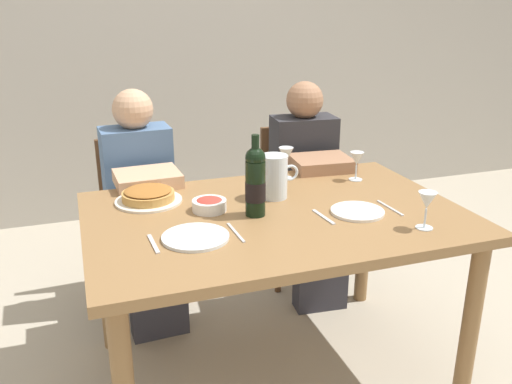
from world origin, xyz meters
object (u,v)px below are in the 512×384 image
at_px(wine_glass_right_diner, 427,202).
at_px(dining_table, 276,233).
at_px(wine_bottle, 255,181).
at_px(baked_tart, 148,196).
at_px(salad_bowl, 209,204).
at_px(dinner_plate_left_setting, 357,211).
at_px(chair_left, 137,208).
at_px(water_pitcher, 274,179).
at_px(diner_left, 144,202).
at_px(chair_right, 295,192).
at_px(diner_right, 309,186).
at_px(wine_glass_centre, 286,156).
at_px(dinner_plate_right_setting, 195,237).
at_px(wine_glass_left_diner, 357,160).

bearing_deg(wine_glass_right_diner, dining_table, 144.78).
relative_size(wine_bottle, baked_tart, 1.16).
xyz_separation_m(dining_table, salad_bowl, (-0.25, 0.10, 0.12)).
bearing_deg(dinner_plate_left_setting, chair_left, 126.57).
height_order(wine_bottle, wine_glass_right_diner, wine_bottle).
distance_m(water_pitcher, diner_left, 0.75).
distance_m(wine_glass_right_diner, chair_right, 1.26).
bearing_deg(diner_left, wine_glass_right_diner, 129.41).
distance_m(chair_left, diner_right, 0.94).
xyz_separation_m(dining_table, wine_glass_centre, (0.20, 0.39, 0.20)).
height_order(dining_table, baked_tart, baked_tart).
xyz_separation_m(baked_tart, diner_right, (0.91, 0.36, -0.17)).
height_order(wine_glass_centre, diner_right, diner_right).
bearing_deg(salad_bowl, dinner_plate_right_setting, -114.72).
xyz_separation_m(wine_glass_right_diner, chair_left, (-0.92, 1.24, -0.37)).
xyz_separation_m(water_pitcher, wine_glass_right_diner, (0.41, -0.50, 0.02)).
relative_size(wine_glass_centre, dinner_plate_left_setting, 0.71).
distance_m(baked_tart, diner_right, 0.99).
distance_m(salad_bowl, wine_glass_centre, 0.54).
distance_m(wine_bottle, dinner_plate_right_setting, 0.34).
relative_size(salad_bowl, dinner_plate_left_setting, 0.65).
distance_m(wine_glass_left_diner, chair_left, 1.21).
height_order(salad_bowl, chair_left, chair_left).
relative_size(dining_table, wine_bottle, 4.60).
xyz_separation_m(wine_glass_right_diner, dinner_plate_right_setting, (-0.83, 0.18, -0.10)).
distance_m(water_pitcher, dinner_plate_right_setting, 0.53).
bearing_deg(diner_right, chair_right, -89.17).
xyz_separation_m(water_pitcher, wine_glass_centre, (0.15, 0.23, 0.03)).
distance_m(baked_tart, wine_glass_right_diner, 1.12).
distance_m(dining_table, chair_right, 1.00).
relative_size(wine_glass_centre, chair_right, 0.17).
distance_m(dinner_plate_left_setting, diner_right, 0.78).
relative_size(salad_bowl, chair_left, 0.16).
height_order(wine_glass_left_diner, diner_right, diner_right).
bearing_deg(wine_bottle, diner_left, 118.01).
bearing_deg(dinner_plate_left_setting, salad_bowl, 158.74).
xyz_separation_m(dining_table, diner_right, (0.44, 0.64, -0.05)).
bearing_deg(wine_bottle, dining_table, -2.87).
bearing_deg(diner_left, chair_left, -90.47).
bearing_deg(chair_left, diner_left, 89.53).
relative_size(salad_bowl, chair_right, 0.16).
height_order(salad_bowl, wine_glass_right_diner, wine_glass_right_diner).
xyz_separation_m(diner_left, chair_right, (0.90, 0.20, -0.12)).
relative_size(dinner_plate_left_setting, diner_left, 0.18).
bearing_deg(wine_glass_left_diner, salad_bowl, -167.89).
distance_m(salad_bowl, diner_right, 0.89).
bearing_deg(wine_glass_left_diner, wine_bottle, -156.23).
relative_size(wine_glass_right_diner, wine_glass_centre, 0.94).
distance_m(wine_glass_right_diner, chair_left, 1.59).
bearing_deg(wine_bottle, diner_right, 50.44).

